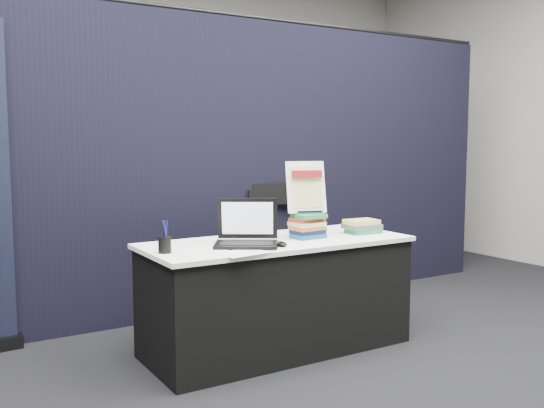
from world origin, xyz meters
The scene contains 14 objects.
floor centered at (0.00, 0.00, 0.00)m, with size 8.00×8.00×0.00m, color black.
wall_back centered at (0.00, 4.00, 1.75)m, with size 8.00×0.02×3.50m, color #A3A19A.
drape_partition centered at (0.00, 1.60, 1.20)m, with size 6.00×0.08×2.40m, color black.
display_table centered at (0.00, 0.55, 0.38)m, with size 1.80×0.75×0.75m.
laptop centered at (-0.30, 0.49, 0.82)m, with size 0.48×0.49×0.29m.
mouse centered at (-0.11, 0.33, 0.77)m, with size 0.06×0.10×0.03m, color black.
brochure_left centered at (-0.61, 0.31, 0.75)m, with size 0.26×0.18×0.00m, color white.
brochure_mid centered at (-0.43, 0.26, 0.75)m, with size 0.29×0.20×0.00m, color white.
brochure_right centered at (-0.59, 0.38, 0.75)m, with size 0.26×0.18×0.00m, color white.
pen_cup centered at (-0.81, 0.50, 0.80)m, with size 0.08×0.08×0.10m, color black.
book_stack_tall centered at (0.23, 0.52, 0.83)m, with size 0.21×0.17×0.17m.
book_stack_short centered at (0.68, 0.48, 0.80)m, with size 0.24×0.19×0.10m.
info_sign centered at (0.23, 0.55, 1.09)m, with size 0.29×0.19×0.37m.
stacking_chair centered at (0.57, 1.35, 0.58)m, with size 0.57×0.57×1.05m.
Camera 1 is at (-2.11, -2.84, 1.41)m, focal length 40.00 mm.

